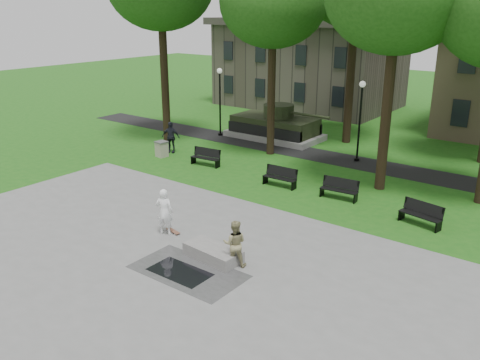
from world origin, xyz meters
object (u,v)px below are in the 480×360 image
object	(u,v)px
concrete_block	(213,253)
skateboarder	(164,212)
trash_bin	(162,149)
friend_watching	(235,243)
park_bench_0	(206,157)

from	to	relation	value
concrete_block	skateboarder	bearing A→B (deg)	170.99
trash_bin	friend_watching	bearing A→B (deg)	-34.45
park_bench_0	trash_bin	size ratio (longest dim) A/B	1.91
skateboarder	friend_watching	size ratio (longest dim) A/B	1.12
park_bench_0	concrete_block	bearing A→B (deg)	-54.11
skateboarder	trash_bin	size ratio (longest dim) A/B	2.00
concrete_block	trash_bin	distance (m)	13.87
concrete_block	skateboarder	world-z (taller)	skateboarder
skateboarder	concrete_block	bearing A→B (deg)	146.19
friend_watching	park_bench_0	size ratio (longest dim) A/B	0.93
concrete_block	friend_watching	distance (m)	1.15
concrete_block	friend_watching	size ratio (longest dim) A/B	1.29
friend_watching	park_bench_0	world-z (taller)	friend_watching
trash_bin	park_bench_0	bearing A→B (deg)	4.94
friend_watching	trash_bin	distance (m)	14.62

